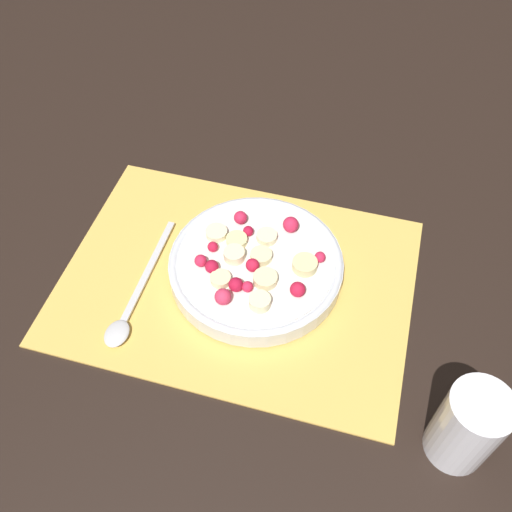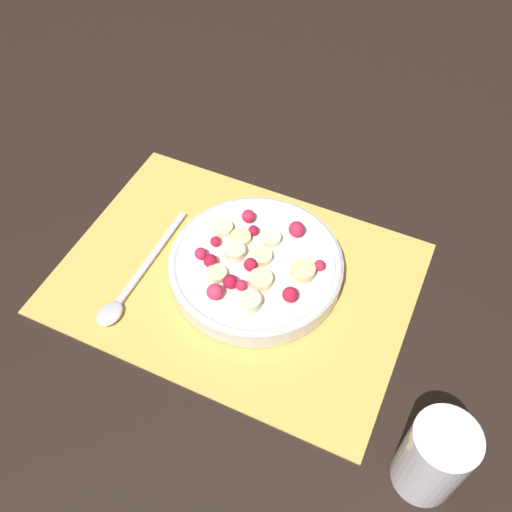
{
  "view_description": "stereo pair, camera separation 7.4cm",
  "coord_description": "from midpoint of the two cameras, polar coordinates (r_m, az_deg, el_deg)",
  "views": [
    {
      "loc": [
        -0.14,
        0.43,
        0.63
      ],
      "look_at": [
        -0.02,
        -0.02,
        0.04
      ],
      "focal_mm": 40.0,
      "sensor_mm": 36.0,
      "label": 1
    },
    {
      "loc": [
        -0.21,
        0.4,
        0.63
      ],
      "look_at": [
        -0.02,
        -0.02,
        0.04
      ],
      "focal_mm": 40.0,
      "sensor_mm": 36.0,
      "label": 2
    }
  ],
  "objects": [
    {
      "name": "placemat",
      "position": [
        0.77,
        -4.66,
        -2.57
      ],
      "size": [
        0.46,
        0.34,
        0.01
      ],
      "color": "#E0B251",
      "rests_on": "ground_plane"
    },
    {
      "name": "drinking_glass",
      "position": [
        0.64,
        17.21,
        -16.23
      ],
      "size": [
        0.07,
        0.07,
        0.11
      ],
      "color": "white",
      "rests_on": "ground_plane"
    },
    {
      "name": "ground_plane",
      "position": [
        0.77,
        -4.64,
        -2.7
      ],
      "size": [
        3.0,
        3.0,
        0.0
      ],
      "primitive_type": "plane",
      "color": "black"
    },
    {
      "name": "spoon",
      "position": [
        0.76,
        -15.23,
        -5.12
      ],
      "size": [
        0.03,
        0.21,
        0.01
      ],
      "rotation": [
        0.0,
        0.0,
        1.57
      ],
      "color": "silver",
      "rests_on": "placemat"
    },
    {
      "name": "fruit_bowl",
      "position": [
        0.76,
        -2.82,
        -1.04
      ],
      "size": [
        0.23,
        0.23,
        0.05
      ],
      "color": "silver",
      "rests_on": "placemat"
    }
  ]
}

